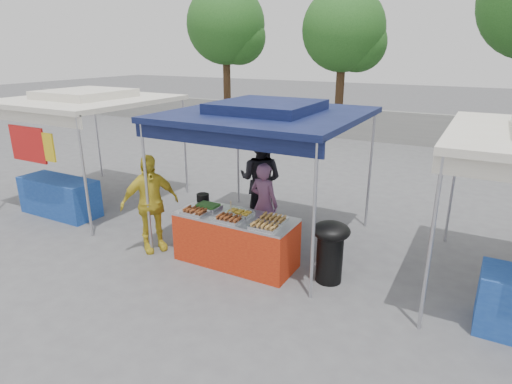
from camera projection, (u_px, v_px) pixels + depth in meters
The scene contains 22 objects.
ground_plane at pixel (239, 260), 7.30m from camera, with size 80.00×80.00×0.00m, color #575759.
back_wall at pixel (387, 127), 16.27m from camera, with size 40.00×0.25×1.20m, color gray.
main_canopy at pixel (266, 113), 7.35m from camera, with size 3.20×3.20×2.57m.
neighbor_stall_left at pixel (74, 137), 9.31m from camera, with size 3.20×3.20×2.57m.
tree_0 at pixel (229, 28), 20.20m from camera, with size 3.72×3.70×6.36m.
tree_1 at pixel (347, 33), 17.63m from camera, with size 3.49×3.42×5.89m.
vendor_table at pixel (236, 239), 7.09m from camera, with size 2.00×0.80×0.85m.
food_tray_fl at pixel (195, 212), 7.03m from camera, with size 0.42×0.30×0.07m.
food_tray_fm at pixel (229, 219), 6.73m from camera, with size 0.42×0.30×0.07m.
food_tray_fr at pixel (264, 226), 6.44m from camera, with size 0.42×0.30×0.07m.
food_tray_bl at pixel (208, 206), 7.27m from camera, with size 0.42×0.30×0.07m.
food_tray_bm at pixel (240, 213), 6.98m from camera, with size 0.42×0.30×0.07m.
food_tray_br at pixel (273, 219), 6.73m from camera, with size 0.42×0.30×0.07m.
cooking_pot at pixel (203, 197), 7.60m from camera, with size 0.22×0.22×0.13m, color black.
skewer_cup at pixel (230, 215), 6.87m from camera, with size 0.07×0.07×0.09m, color #B6B6BD.
wok_burner at pixel (330, 247), 6.48m from camera, with size 0.58×0.58×0.98m.
crate_left at pixel (231, 235), 7.94m from camera, with size 0.47×0.33×0.28m, color #132F9D.
crate_right at pixel (268, 240), 7.69m from camera, with size 0.52×0.37×0.31m, color #132F9D.
crate_stacked at pixel (268, 225), 7.60m from camera, with size 0.49×0.34×0.29m, color #132F9D.
vendor_woman at pixel (264, 204), 7.73m from camera, with size 0.56×0.37×1.53m, color #855579.
helper_man at pixel (260, 180), 8.59m from camera, with size 0.90×0.70×1.86m, color black.
customer_person at pixel (150, 204), 7.42m from camera, with size 1.02×0.43×1.75m, color gold.
Camera 1 is at (3.39, -5.61, 3.43)m, focal length 30.00 mm.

